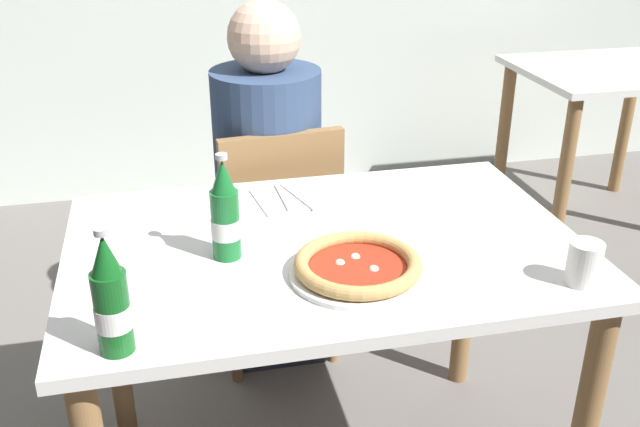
{
  "coord_description": "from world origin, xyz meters",
  "views": [
    {
      "loc": [
        -0.34,
        -1.47,
        1.53
      ],
      "look_at": [
        0.0,
        0.05,
        0.8
      ],
      "focal_mm": 40.47,
      "sensor_mm": 36.0,
      "label": 1
    }
  ],
  "objects_px": {
    "dining_table_background": "(606,102)",
    "pizza_margherita_near": "(358,267)",
    "beer_bottle_left": "(111,301)",
    "beer_bottle_center": "(225,215)",
    "chair_behind_table": "(275,231)",
    "napkin_with_cutlery": "(291,198)",
    "paper_cup": "(584,263)",
    "dining_table_main": "(325,283)",
    "diner_seated": "(269,197)"
  },
  "relations": [
    {
      "from": "pizza_margherita_near",
      "to": "beer_bottle_left",
      "type": "height_order",
      "value": "beer_bottle_left"
    },
    {
      "from": "beer_bottle_left",
      "to": "dining_table_background",
      "type": "bearing_deg",
      "value": 38.85
    },
    {
      "from": "paper_cup",
      "to": "dining_table_background",
      "type": "bearing_deg",
      "value": 55.33
    },
    {
      "from": "beer_bottle_center",
      "to": "paper_cup",
      "type": "distance_m",
      "value": 0.77
    },
    {
      "from": "dining_table_main",
      "to": "paper_cup",
      "type": "distance_m",
      "value": 0.6
    },
    {
      "from": "beer_bottle_center",
      "to": "napkin_with_cutlery",
      "type": "bearing_deg",
      "value": 54.75
    },
    {
      "from": "pizza_margherita_near",
      "to": "beer_bottle_left",
      "type": "xyz_separation_m",
      "value": [
        -0.5,
        -0.16,
        0.08
      ]
    },
    {
      "from": "beer_bottle_center",
      "to": "napkin_with_cutlery",
      "type": "xyz_separation_m",
      "value": [
        0.2,
        0.28,
        -0.1
      ]
    },
    {
      "from": "dining_table_main",
      "to": "paper_cup",
      "type": "bearing_deg",
      "value": -32.06
    },
    {
      "from": "paper_cup",
      "to": "beer_bottle_center",
      "type": "bearing_deg",
      "value": 158.51
    },
    {
      "from": "dining_table_background",
      "to": "pizza_margherita_near",
      "type": "xyz_separation_m",
      "value": [
        -1.61,
        -1.53,
        0.18
      ]
    },
    {
      "from": "diner_seated",
      "to": "napkin_with_cutlery",
      "type": "xyz_separation_m",
      "value": [
        -0.0,
        -0.4,
        0.17
      ]
    },
    {
      "from": "chair_behind_table",
      "to": "beer_bottle_center",
      "type": "relative_size",
      "value": 3.44
    },
    {
      "from": "chair_behind_table",
      "to": "beer_bottle_left",
      "type": "xyz_separation_m",
      "value": [
        -0.44,
        -0.94,
        0.37
      ]
    },
    {
      "from": "dining_table_background",
      "to": "pizza_margherita_near",
      "type": "height_order",
      "value": "pizza_margherita_near"
    },
    {
      "from": "diner_seated",
      "to": "beer_bottle_left",
      "type": "bearing_deg",
      "value": -113.53
    },
    {
      "from": "napkin_with_cutlery",
      "to": "beer_bottle_left",
      "type": "bearing_deg",
      "value": -126.1
    },
    {
      "from": "beer_bottle_left",
      "to": "napkin_with_cutlery",
      "type": "xyz_separation_m",
      "value": [
        0.43,
        0.59,
        -0.1
      ]
    },
    {
      "from": "diner_seated",
      "to": "dining_table_background",
      "type": "xyz_separation_m",
      "value": [
        1.67,
        0.7,
        0.01
      ]
    },
    {
      "from": "chair_behind_table",
      "to": "beer_bottle_left",
      "type": "bearing_deg",
      "value": 59.07
    },
    {
      "from": "beer_bottle_center",
      "to": "paper_cup",
      "type": "xyz_separation_m",
      "value": [
        0.72,
        -0.28,
        -0.06
      ]
    },
    {
      "from": "napkin_with_cutlery",
      "to": "dining_table_main",
      "type": "bearing_deg",
      "value": -82.83
    },
    {
      "from": "chair_behind_table",
      "to": "napkin_with_cutlery",
      "type": "xyz_separation_m",
      "value": [
        -0.01,
        -0.35,
        0.27
      ]
    },
    {
      "from": "dining_table_background",
      "to": "beer_bottle_left",
      "type": "distance_m",
      "value": 2.71
    },
    {
      "from": "napkin_with_cutlery",
      "to": "chair_behind_table",
      "type": "bearing_deg",
      "value": 88.67
    },
    {
      "from": "pizza_margherita_near",
      "to": "beer_bottle_left",
      "type": "distance_m",
      "value": 0.53
    },
    {
      "from": "beer_bottle_center",
      "to": "diner_seated",
      "type": "bearing_deg",
      "value": 73.7
    },
    {
      "from": "diner_seated",
      "to": "dining_table_background",
      "type": "height_order",
      "value": "diner_seated"
    },
    {
      "from": "beer_bottle_left",
      "to": "beer_bottle_center",
      "type": "xyz_separation_m",
      "value": [
        0.23,
        0.31,
        0.0
      ]
    },
    {
      "from": "napkin_with_cutlery",
      "to": "paper_cup",
      "type": "bearing_deg",
      "value": -47.35
    },
    {
      "from": "chair_behind_table",
      "to": "dining_table_background",
      "type": "distance_m",
      "value": 1.83
    },
    {
      "from": "chair_behind_table",
      "to": "pizza_margherita_near",
      "type": "relative_size",
      "value": 2.85
    },
    {
      "from": "pizza_margherita_near",
      "to": "napkin_with_cutlery",
      "type": "xyz_separation_m",
      "value": [
        -0.07,
        0.43,
        -0.02
      ]
    },
    {
      "from": "chair_behind_table",
      "to": "diner_seated",
      "type": "xyz_separation_m",
      "value": [
        -0.01,
        0.05,
        0.1
      ]
    },
    {
      "from": "dining_table_main",
      "to": "pizza_margherita_near",
      "type": "distance_m",
      "value": 0.22
    },
    {
      "from": "dining_table_main",
      "to": "diner_seated",
      "type": "xyz_separation_m",
      "value": [
        -0.03,
        0.66,
        -0.05
      ]
    },
    {
      "from": "dining_table_main",
      "to": "beer_bottle_left",
      "type": "distance_m",
      "value": 0.61
    },
    {
      "from": "dining_table_main",
      "to": "paper_cup",
      "type": "xyz_separation_m",
      "value": [
        0.49,
        -0.3,
        0.16
      ]
    },
    {
      "from": "chair_behind_table",
      "to": "diner_seated",
      "type": "height_order",
      "value": "diner_seated"
    },
    {
      "from": "beer_bottle_left",
      "to": "dining_table_main",
      "type": "bearing_deg",
      "value": 35.65
    },
    {
      "from": "dining_table_background",
      "to": "pizza_margherita_near",
      "type": "distance_m",
      "value": 2.22
    },
    {
      "from": "dining_table_main",
      "to": "paper_cup",
      "type": "relative_size",
      "value": 12.63
    },
    {
      "from": "beer_bottle_center",
      "to": "paper_cup",
      "type": "bearing_deg",
      "value": -21.49
    },
    {
      "from": "dining_table_background",
      "to": "napkin_with_cutlery",
      "type": "distance_m",
      "value": 2.01
    },
    {
      "from": "dining_table_main",
      "to": "beer_bottle_left",
      "type": "height_order",
      "value": "beer_bottle_left"
    },
    {
      "from": "dining_table_main",
      "to": "chair_behind_table",
      "type": "relative_size",
      "value": 1.41
    },
    {
      "from": "chair_behind_table",
      "to": "napkin_with_cutlery",
      "type": "distance_m",
      "value": 0.44
    },
    {
      "from": "dining_table_main",
      "to": "dining_table_background",
      "type": "distance_m",
      "value": 2.13
    },
    {
      "from": "dining_table_main",
      "to": "diner_seated",
      "type": "bearing_deg",
      "value": 92.75
    },
    {
      "from": "dining_table_background",
      "to": "napkin_with_cutlery",
      "type": "relative_size",
      "value": 3.95
    }
  ]
}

